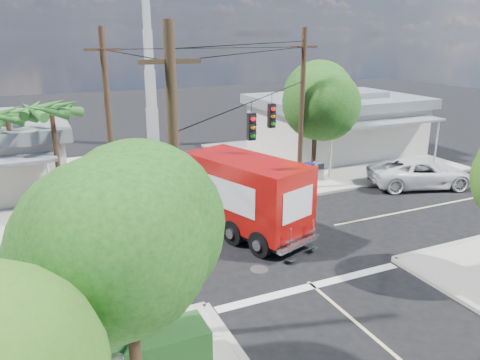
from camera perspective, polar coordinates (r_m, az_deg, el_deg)
ground at (r=20.71m, az=2.32°, el=-7.33°), size 120.00×120.00×0.00m
sidewalk_ne at (r=34.87m, az=10.25°, el=2.84°), size 14.12×14.12×0.14m
road_markings at (r=19.54m, az=4.29°, el=-8.94°), size 32.00×32.00×0.01m
building_ne at (r=36.18m, az=11.60°, el=6.94°), size 11.80×10.20×4.50m
radio_tower at (r=37.98m, az=-10.94°, el=12.52°), size 0.80×0.80×17.00m
tree_sw_front at (r=10.29m, az=-13.54°, el=-7.94°), size 3.88×3.78×6.03m
tree_ne_front at (r=28.58m, az=9.34°, el=9.33°), size 4.21×4.14×6.66m
tree_ne_back at (r=31.92m, az=11.02°, el=9.01°), size 3.77×3.66×5.82m
palm_nw_front at (r=24.54m, az=-21.99°, el=7.67°), size 3.01×3.08×5.59m
palm_nw_back at (r=26.07m, az=-26.50°, el=6.78°), size 3.01×3.08×5.19m
utility_poles at (r=20.04m, az=-3.67°, el=5.89°), size 12.00×10.68×9.00m
picket_fence at (r=13.73m, az=-17.64°, el=-19.05°), size 5.94×0.06×1.00m
vending_boxes at (r=28.59m, az=8.37°, el=1.01°), size 1.90×0.50×1.10m
delivery_truck at (r=21.14m, az=-0.65°, el=-1.59°), size 4.89×8.42×3.50m
parked_car at (r=29.50m, az=21.18°, el=0.80°), size 6.58×4.53×1.67m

